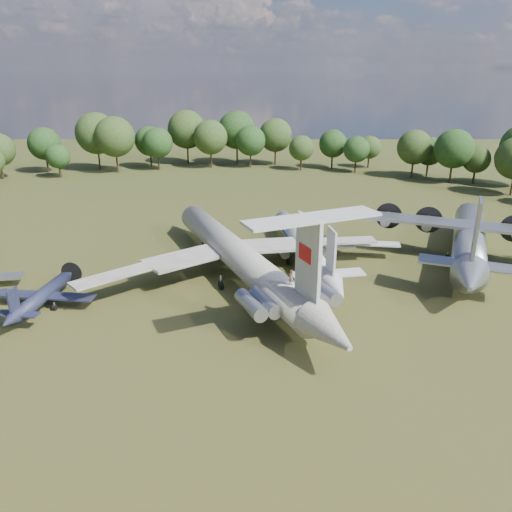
{
  "coord_description": "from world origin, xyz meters",
  "views": [
    {
      "loc": [
        6.74,
        -62.07,
        27.66
      ],
      "look_at": [
        6.83,
        -1.88,
        5.0
      ],
      "focal_mm": 35.0,
      "sensor_mm": 36.0,
      "label": 1
    }
  ],
  "objects_px": {
    "tu104_jet": "(302,249)",
    "small_prop_west": "(43,299)",
    "il62_airliner": "(238,261)",
    "an12_transport": "(468,244)",
    "person_on_il62": "(291,277)"
  },
  "relations": [
    {
      "from": "il62_airliner",
      "to": "an12_transport",
      "type": "bearing_deg",
      "value": -12.66
    },
    {
      "from": "il62_airliner",
      "to": "tu104_jet",
      "type": "bearing_deg",
      "value": 12.1
    },
    {
      "from": "il62_airliner",
      "to": "small_prop_west",
      "type": "height_order",
      "value": "il62_airliner"
    },
    {
      "from": "tu104_jet",
      "to": "small_prop_west",
      "type": "distance_m",
      "value": 36.77
    },
    {
      "from": "tu104_jet",
      "to": "person_on_il62",
      "type": "height_order",
      "value": "person_on_il62"
    },
    {
      "from": "small_prop_west",
      "to": "person_on_il62",
      "type": "bearing_deg",
      "value": -2.97
    },
    {
      "from": "an12_transport",
      "to": "person_on_il62",
      "type": "bearing_deg",
      "value": -121.35
    },
    {
      "from": "an12_transport",
      "to": "person_on_il62",
      "type": "xyz_separation_m",
      "value": [
        -28.29,
        -21.13,
        3.65
      ]
    },
    {
      "from": "an12_transport",
      "to": "person_on_il62",
      "type": "distance_m",
      "value": 35.5
    },
    {
      "from": "il62_airliner",
      "to": "an12_transport",
      "type": "relative_size",
      "value": 1.33
    },
    {
      "from": "person_on_il62",
      "to": "tu104_jet",
      "type": "bearing_deg",
      "value": -142.7
    },
    {
      "from": "tu104_jet",
      "to": "small_prop_west",
      "type": "xyz_separation_m",
      "value": [
        -33.19,
        -15.8,
        -0.77
      ]
    },
    {
      "from": "il62_airliner",
      "to": "tu104_jet",
      "type": "relative_size",
      "value": 1.42
    },
    {
      "from": "an12_transport",
      "to": "small_prop_west",
      "type": "height_order",
      "value": "an12_transport"
    },
    {
      "from": "an12_transport",
      "to": "small_prop_west",
      "type": "relative_size",
      "value": 2.53
    }
  ]
}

